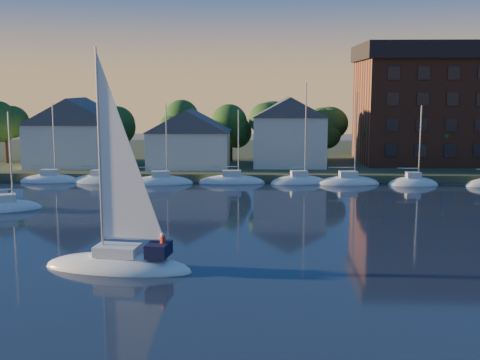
{
  "coord_description": "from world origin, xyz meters",
  "views": [
    {
      "loc": [
        4.01,
        -26.28,
        12.24
      ],
      "look_at": [
        2.32,
        22.0,
        4.69
      ],
      "focal_mm": 45.0,
      "sensor_mm": 36.0,
      "label": 1
    }
  ],
  "objects_px": {
    "clubhouse_centre": "(189,138)",
    "drifting_sailboat_left": "(6,210)",
    "condo_block": "(462,103)",
    "hero_sailboat": "(120,260)",
    "clubhouse_west": "(77,131)",
    "clubhouse_east": "(289,131)"
  },
  "relations": [
    {
      "from": "clubhouse_east",
      "to": "drifting_sailboat_left",
      "type": "xyz_separation_m",
      "value": [
        -29.29,
        -27.57,
        -5.9
      ]
    },
    {
      "from": "clubhouse_centre",
      "to": "condo_block",
      "type": "distance_m",
      "value": 41.05
    },
    {
      "from": "hero_sailboat",
      "to": "drifting_sailboat_left",
      "type": "relative_size",
      "value": 1.46
    },
    {
      "from": "clubhouse_centre",
      "to": "hero_sailboat",
      "type": "relative_size",
      "value": 0.73
    },
    {
      "from": "clubhouse_centre",
      "to": "drifting_sailboat_left",
      "type": "bearing_deg",
      "value": -120.89
    },
    {
      "from": "hero_sailboat",
      "to": "drifting_sailboat_left",
      "type": "bearing_deg",
      "value": -41.92
    },
    {
      "from": "hero_sailboat",
      "to": "drifting_sailboat_left",
      "type": "distance_m",
      "value": 24.56
    },
    {
      "from": "clubhouse_east",
      "to": "clubhouse_west",
      "type": "bearing_deg",
      "value": -178.09
    },
    {
      "from": "clubhouse_east",
      "to": "condo_block",
      "type": "bearing_deg",
      "value": 12.89
    },
    {
      "from": "clubhouse_west",
      "to": "condo_block",
      "type": "distance_m",
      "value": 56.56
    },
    {
      "from": "clubhouse_centre",
      "to": "condo_block",
      "type": "bearing_deg",
      "value": 11.24
    },
    {
      "from": "clubhouse_east",
      "to": "condo_block",
      "type": "distance_m",
      "value": 26.94
    },
    {
      "from": "clubhouse_west",
      "to": "condo_block",
      "type": "height_order",
      "value": "condo_block"
    },
    {
      "from": "clubhouse_centre",
      "to": "drifting_sailboat_left",
      "type": "distance_m",
      "value": 30.21
    },
    {
      "from": "clubhouse_west",
      "to": "hero_sailboat",
      "type": "bearing_deg",
      "value": -69.98
    },
    {
      "from": "drifting_sailboat_left",
      "to": "hero_sailboat",
      "type": "bearing_deg",
      "value": -76.75
    },
    {
      "from": "clubhouse_centre",
      "to": "condo_block",
      "type": "xyz_separation_m",
      "value": [
        40.0,
        7.95,
        4.66
      ]
    },
    {
      "from": "condo_block",
      "to": "hero_sailboat",
      "type": "height_order",
      "value": "condo_block"
    },
    {
      "from": "condo_block",
      "to": "hero_sailboat",
      "type": "xyz_separation_m",
      "value": [
        -39.48,
        -52.3,
        -9.15
      ]
    },
    {
      "from": "condo_block",
      "to": "clubhouse_centre",
      "type": "bearing_deg",
      "value": -168.76
    },
    {
      "from": "hero_sailboat",
      "to": "condo_block",
      "type": "bearing_deg",
      "value": -119.07
    },
    {
      "from": "clubhouse_west",
      "to": "clubhouse_centre",
      "type": "bearing_deg",
      "value": -3.58
    }
  ]
}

